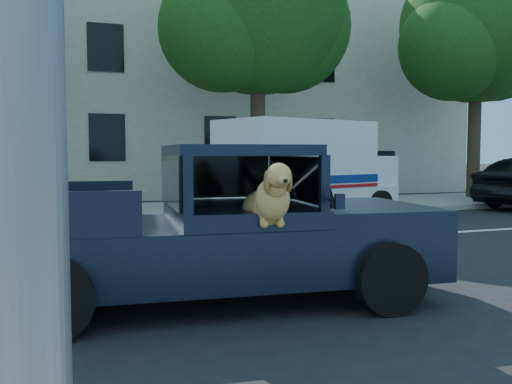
% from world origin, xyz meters
% --- Properties ---
extents(ground, '(120.00, 120.00, 0.00)m').
position_xyz_m(ground, '(0.00, 0.00, 0.00)').
color(ground, black).
rests_on(ground, ground).
extents(far_sidewalk, '(60.00, 4.00, 0.15)m').
position_xyz_m(far_sidewalk, '(0.00, 9.20, 0.07)').
color(far_sidewalk, gray).
rests_on(far_sidewalk, ground).
extents(lane_stripes, '(21.60, 0.14, 0.01)m').
position_xyz_m(lane_stripes, '(2.00, 3.40, 0.01)').
color(lane_stripes, silver).
rests_on(lane_stripes, ground).
extents(street_tree_mid, '(6.00, 5.20, 8.60)m').
position_xyz_m(street_tree_mid, '(5.03, 9.62, 5.71)').
color(street_tree_mid, '#332619').
rests_on(street_tree_mid, ground).
extents(street_tree_right, '(6.00, 5.20, 8.60)m').
position_xyz_m(street_tree_right, '(13.03, 9.62, 5.71)').
color(street_tree_right, '#332619').
rests_on(street_tree_right, ground).
extents(building_main, '(26.00, 6.00, 9.00)m').
position_xyz_m(building_main, '(3.00, 16.50, 4.50)').
color(building_main, beige).
rests_on(building_main, ground).
extents(pickup_truck, '(5.12, 2.76, 1.78)m').
position_xyz_m(pickup_truck, '(0.76, -0.27, 0.60)').
color(pickup_truck, black).
rests_on(pickup_truck, ground).
extents(mail_truck, '(4.89, 3.38, 2.45)m').
position_xyz_m(mail_truck, '(5.05, 6.37, 1.07)').
color(mail_truck, silver).
rests_on(mail_truck, ground).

